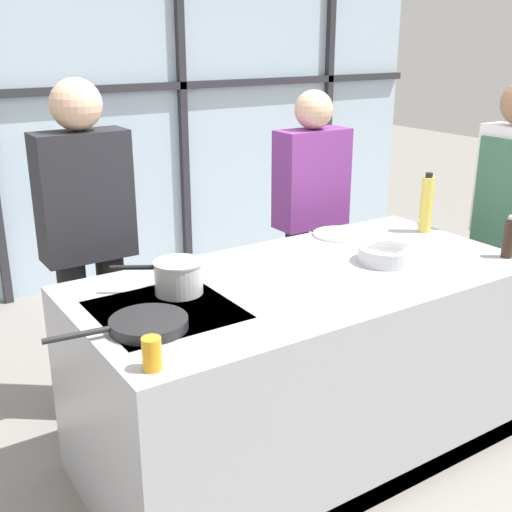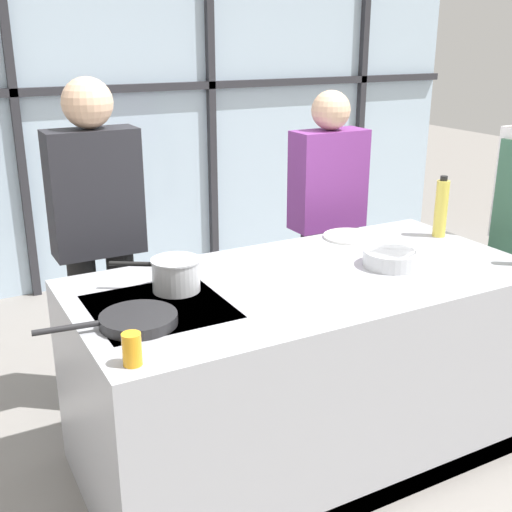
{
  "view_description": "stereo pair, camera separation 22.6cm",
  "coord_description": "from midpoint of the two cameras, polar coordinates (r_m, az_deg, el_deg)",
  "views": [
    {
      "loc": [
        -1.67,
        -2.12,
        1.93
      ],
      "look_at": [
        -0.21,
        0.1,
        1.01
      ],
      "focal_mm": 45.0,
      "sensor_mm": 36.0,
      "label": 1
    },
    {
      "loc": [
        -1.47,
        -2.23,
        1.93
      ],
      "look_at": [
        -0.21,
        0.1,
        1.01
      ],
      "focal_mm": 45.0,
      "sensor_mm": 36.0,
      "label": 2
    }
  ],
  "objects": [
    {
      "name": "saucepan",
      "position": [
        2.68,
        -4.78,
        -1.62
      ],
      "size": [
        0.35,
        0.26,
        0.14
      ],
      "color": "silver",
      "rests_on": "demo_island"
    },
    {
      "name": "ground_plane",
      "position": [
        3.3,
        6.27,
        -16.76
      ],
      "size": [
        18.0,
        18.0,
        0.0
      ],
      "primitive_type": "plane",
      "color": "gray"
    },
    {
      "name": "back_window_wall",
      "position": [
        5.18,
        -10.89,
        12.94
      ],
      "size": [
        6.4,
        0.1,
        2.8
      ],
      "color": "silver",
      "rests_on": "ground_plane"
    },
    {
      "name": "juice_glass_near",
      "position": [
        2.11,
        -7.94,
        -8.27
      ],
      "size": [
        0.06,
        0.06,
        0.11
      ],
      "primitive_type": "cylinder",
      "color": "orange",
      "rests_on": "demo_island"
    },
    {
      "name": "spectator_center_left",
      "position": [
        3.93,
        7.99,
        4.01
      ],
      "size": [
        0.45,
        0.23,
        1.63
      ],
      "rotation": [
        0.0,
        0.0,
        3.14
      ],
      "color": "black",
      "rests_on": "ground_plane"
    },
    {
      "name": "mixing_bowl",
      "position": [
        3.06,
        14.07,
        -0.17
      ],
      "size": [
        0.27,
        0.27,
        0.07
      ],
      "color": "silver",
      "rests_on": "demo_island"
    },
    {
      "name": "demo_island",
      "position": [
        3.06,
        6.58,
        -9.85
      ],
      "size": [
        2.08,
        1.02,
        0.91
      ],
      "color": "#A8AAB2",
      "rests_on": "ground_plane"
    },
    {
      "name": "spectator_far_left",
      "position": [
        3.3,
        -11.99,
        2.27
      ],
      "size": [
        0.45,
        0.24,
        1.74
      ],
      "rotation": [
        0.0,
        0.0,
        3.14
      ],
      "color": "black",
      "rests_on": "ground_plane"
    },
    {
      "name": "frying_pan",
      "position": [
        2.4,
        -7.92,
        -5.65
      ],
      "size": [
        0.52,
        0.29,
        0.04
      ],
      "color": "#232326",
      "rests_on": "demo_island"
    },
    {
      "name": "oil_bottle",
      "position": [
        3.55,
        17.91,
        4.06
      ],
      "size": [
        0.07,
        0.07,
        0.33
      ],
      "color": "#E0CC4C",
      "rests_on": "demo_island"
    },
    {
      "name": "white_plate",
      "position": [
        3.44,
        10.2,
        1.71
      ],
      "size": [
        0.28,
        0.28,
        0.01
      ],
      "primitive_type": "cylinder",
      "color": "white",
      "rests_on": "demo_island"
    }
  ]
}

